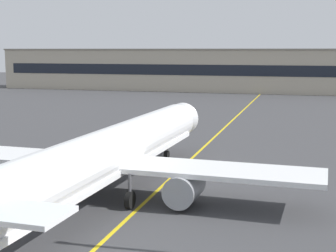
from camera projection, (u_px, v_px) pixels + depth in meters
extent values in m
cube|color=yellow|center=(192.00, 158.00, 52.92)|extent=(1.62, 180.00, 0.01)
cylinder|color=white|center=(108.00, 153.00, 38.08)|extent=(5.05, 36.11, 3.80)
cone|color=white|center=(180.00, 120.00, 56.24)|extent=(3.70, 2.72, 3.61)
cube|color=white|center=(108.00, 167.00, 38.24)|extent=(4.87, 33.23, 0.44)
cube|color=black|center=(175.00, 116.00, 54.35)|extent=(2.89, 1.20, 0.60)
cube|color=white|center=(111.00, 163.00, 38.77)|extent=(32.15, 5.91, 0.36)
cylinder|color=gray|center=(35.00, 175.00, 39.90)|extent=(2.42, 3.68, 2.30)
cylinder|color=black|center=(47.00, 170.00, 41.64)|extent=(1.96, 0.25, 1.95)
cylinder|color=gray|center=(185.00, 188.00, 36.14)|extent=(2.42, 3.68, 2.30)
cylinder|color=black|center=(191.00, 182.00, 37.88)|extent=(1.96, 0.25, 1.95)
cylinder|color=#4C4C51|center=(167.00, 145.00, 52.03)|extent=(0.24, 0.24, 1.60)
cylinder|color=black|center=(167.00, 155.00, 52.18)|extent=(0.43, 0.91, 0.90)
cylinder|color=#4C4C51|center=(65.00, 179.00, 37.25)|extent=(0.24, 0.24, 1.60)
cylinder|color=black|center=(65.00, 194.00, 37.42)|extent=(0.45, 1.31, 1.30)
cylinder|color=#4C4C51|center=(130.00, 185.00, 35.67)|extent=(0.24, 0.24, 1.60)
cylinder|color=black|center=(130.00, 200.00, 35.84)|extent=(0.45, 1.31, 1.30)
cube|color=#B2A893|center=(239.00, 71.00, 134.79)|extent=(135.91, 12.00, 11.13)
cube|color=black|center=(236.00, 71.00, 128.98)|extent=(130.47, 0.12, 2.80)
cube|color=gray|center=(240.00, 49.00, 133.92)|extent=(136.31, 12.40, 0.40)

